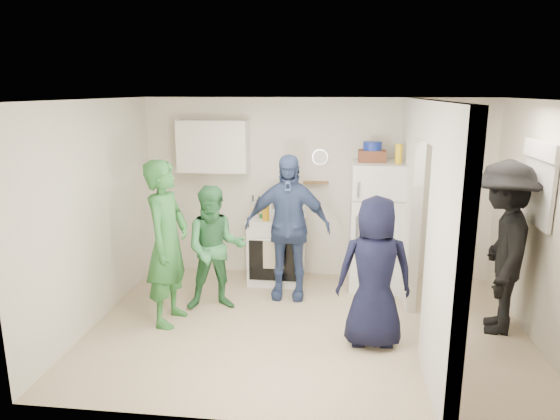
% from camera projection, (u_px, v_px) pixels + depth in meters
% --- Properties ---
extents(floor, '(4.80, 4.80, 0.00)m').
position_uv_depth(floor, '(307.00, 327.00, 5.61)').
color(floor, '#C5AC8B').
rests_on(floor, ground).
extents(wall_back, '(4.80, 0.00, 4.80)m').
position_uv_depth(wall_back, '(316.00, 189.00, 6.95)').
color(wall_back, silver).
rests_on(wall_back, floor).
extents(wall_front, '(4.80, 0.00, 4.80)m').
position_uv_depth(wall_front, '(295.00, 278.00, 3.67)').
color(wall_front, silver).
rests_on(wall_front, floor).
extents(wall_left, '(0.00, 3.40, 3.40)m').
position_uv_depth(wall_left, '(95.00, 213.00, 5.58)').
color(wall_left, silver).
rests_on(wall_left, floor).
extents(wall_right, '(0.00, 3.40, 3.40)m').
position_uv_depth(wall_right, '(545.00, 227.00, 5.04)').
color(wall_right, silver).
rests_on(wall_right, floor).
extents(ceiling, '(4.80, 4.80, 0.00)m').
position_uv_depth(ceiling, '(310.00, 100.00, 5.02)').
color(ceiling, white).
rests_on(ceiling, wall_back).
extents(partition_pier_back, '(0.12, 1.20, 2.50)m').
position_uv_depth(partition_pier_back, '(410.00, 200.00, 6.24)').
color(partition_pier_back, silver).
rests_on(partition_pier_back, floor).
extents(partition_pier_front, '(0.12, 1.20, 2.50)m').
position_uv_depth(partition_pier_front, '(446.00, 257.00, 4.12)').
color(partition_pier_front, silver).
rests_on(partition_pier_front, floor).
extents(partition_header, '(0.12, 1.00, 0.40)m').
position_uv_depth(partition_header, '(431.00, 121.00, 4.93)').
color(partition_header, silver).
rests_on(partition_header, partition_pier_back).
extents(stove, '(0.77, 0.64, 0.92)m').
position_uv_depth(stove, '(277.00, 249.00, 6.88)').
color(stove, white).
rests_on(stove, floor).
extents(upper_cabinet, '(0.95, 0.34, 0.70)m').
position_uv_depth(upper_cabinet, '(213.00, 146.00, 6.80)').
color(upper_cabinet, silver).
rests_on(upper_cabinet, wall_back).
extents(fridge, '(0.70, 0.68, 1.69)m').
position_uv_depth(fridge, '(377.00, 226.00, 6.61)').
color(fridge, white).
rests_on(fridge, floor).
extents(wicker_basket, '(0.35, 0.25, 0.15)m').
position_uv_depth(wicker_basket, '(372.00, 156.00, 6.45)').
color(wicker_basket, brown).
rests_on(wicker_basket, fridge).
extents(blue_bowl, '(0.24, 0.24, 0.11)m').
position_uv_depth(blue_bowl, '(372.00, 146.00, 6.42)').
color(blue_bowl, navy).
rests_on(blue_bowl, wicker_basket).
extents(yellow_cup_stack_top, '(0.09, 0.09, 0.25)m').
position_uv_depth(yellow_cup_stack_top, '(399.00, 154.00, 6.26)').
color(yellow_cup_stack_top, yellow).
rests_on(yellow_cup_stack_top, fridge).
extents(wall_clock, '(0.22, 0.02, 0.22)m').
position_uv_depth(wall_clock, '(320.00, 157.00, 6.82)').
color(wall_clock, white).
rests_on(wall_clock, wall_back).
extents(spice_shelf, '(0.35, 0.08, 0.03)m').
position_uv_depth(spice_shelf, '(316.00, 183.00, 6.88)').
color(spice_shelf, olive).
rests_on(spice_shelf, wall_back).
extents(nook_window, '(0.03, 0.70, 0.80)m').
position_uv_depth(nook_window, '(541.00, 184.00, 5.14)').
color(nook_window, black).
rests_on(nook_window, wall_right).
extents(nook_window_frame, '(0.04, 0.76, 0.86)m').
position_uv_depth(nook_window_frame, '(539.00, 184.00, 5.15)').
color(nook_window_frame, white).
rests_on(nook_window_frame, wall_right).
extents(nook_valance, '(0.04, 0.82, 0.18)m').
position_uv_depth(nook_valance, '(541.00, 150.00, 5.07)').
color(nook_valance, white).
rests_on(nook_valance, wall_right).
extents(yellow_cup_stack_stove, '(0.09, 0.09, 0.25)m').
position_uv_depth(yellow_cup_stack_stove, '(266.00, 211.00, 6.54)').
color(yellow_cup_stack_stove, orange).
rests_on(yellow_cup_stack_stove, stove).
extents(red_cup, '(0.09, 0.09, 0.12)m').
position_uv_depth(red_cup, '(292.00, 216.00, 6.54)').
color(red_cup, '#A91F0B').
rests_on(red_cup, stove).
extents(person_green_left, '(0.52, 0.73, 1.87)m').
position_uv_depth(person_green_left, '(167.00, 243.00, 5.54)').
color(person_green_left, '#2F712D').
rests_on(person_green_left, floor).
extents(person_green_center, '(0.85, 0.73, 1.51)m').
position_uv_depth(person_green_center, '(215.00, 249.00, 5.94)').
color(person_green_center, '#3C884B').
rests_on(person_green_center, floor).
extents(person_denim, '(1.09, 0.47, 1.84)m').
position_uv_depth(person_denim, '(287.00, 227.00, 6.26)').
color(person_denim, '#38467B').
rests_on(person_denim, floor).
extents(person_navy, '(0.80, 0.55, 1.58)m').
position_uv_depth(person_navy, '(375.00, 272.00, 5.06)').
color(person_navy, black).
rests_on(person_navy, floor).
extents(person_nook, '(0.96, 1.35, 1.89)m').
position_uv_depth(person_nook, '(502.00, 248.00, 5.35)').
color(person_nook, black).
rests_on(person_nook, floor).
extents(bottle_a, '(0.08, 0.08, 0.24)m').
position_uv_depth(bottle_a, '(259.00, 205.00, 6.91)').
color(bottle_a, brown).
rests_on(bottle_a, stove).
extents(bottle_b, '(0.06, 0.06, 0.25)m').
position_uv_depth(bottle_b, '(261.00, 209.00, 6.67)').
color(bottle_b, '#1B511C').
rests_on(bottle_b, stove).
extents(bottle_c, '(0.07, 0.07, 0.29)m').
position_uv_depth(bottle_c, '(274.00, 204.00, 6.89)').
color(bottle_c, silver).
rests_on(bottle_c, stove).
extents(bottle_d, '(0.07, 0.07, 0.27)m').
position_uv_depth(bottle_d, '(279.00, 207.00, 6.70)').
color(bottle_d, '#6A3012').
rests_on(bottle_d, stove).
extents(bottle_e, '(0.06, 0.06, 0.25)m').
position_uv_depth(bottle_e, '(287.00, 205.00, 6.89)').
color(bottle_e, '#ABB2BD').
rests_on(bottle_e, stove).
extents(bottle_f, '(0.07, 0.07, 0.27)m').
position_uv_depth(bottle_f, '(289.00, 207.00, 6.73)').
color(bottle_f, '#153B1E').
rests_on(bottle_f, stove).
extents(bottle_g, '(0.07, 0.07, 0.27)m').
position_uv_depth(bottle_g, '(296.00, 205.00, 6.86)').
color(bottle_g, brown).
rests_on(bottle_g, stove).
extents(bottle_h, '(0.06, 0.06, 0.31)m').
position_uv_depth(bottle_h, '(253.00, 207.00, 6.65)').
color(bottle_h, '#9EA5A9').
rests_on(bottle_h, stove).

